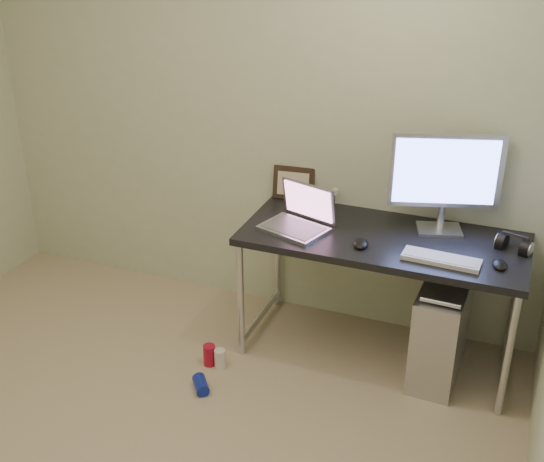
% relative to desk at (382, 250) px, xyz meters
% --- Properties ---
extents(wall_back, '(3.50, 0.02, 2.50)m').
position_rel_desk_xyz_m(wall_back, '(-0.88, 0.33, 0.58)').
color(wall_back, beige).
rests_on(wall_back, ground).
extents(desk, '(1.50, 0.66, 0.75)m').
position_rel_desk_xyz_m(desk, '(0.00, 0.00, 0.00)').
color(desk, black).
rests_on(desk, ground).
extents(tower_computer, '(0.25, 0.54, 0.59)m').
position_rel_desk_xyz_m(tower_computer, '(0.36, -0.06, -0.39)').
color(tower_computer, silver).
rests_on(tower_computer, ground).
extents(cable_a, '(0.01, 0.16, 0.69)m').
position_rel_desk_xyz_m(cable_a, '(0.31, 0.28, -0.27)').
color(cable_a, black).
rests_on(cable_a, ground).
extents(cable_b, '(0.02, 0.11, 0.71)m').
position_rel_desk_xyz_m(cable_b, '(0.40, 0.26, -0.29)').
color(cable_b, black).
rests_on(cable_b, ground).
extents(can_red, '(0.09, 0.09, 0.13)m').
position_rel_desk_xyz_m(can_red, '(-0.84, -0.45, -0.60)').
color(can_red, '#B1112F').
rests_on(can_red, ground).
extents(can_white, '(0.06, 0.06, 0.11)m').
position_rel_desk_xyz_m(can_white, '(-0.77, -0.46, -0.61)').
color(can_white, white).
rests_on(can_white, ground).
extents(can_blue, '(0.13, 0.14, 0.07)m').
position_rel_desk_xyz_m(can_blue, '(-0.78, -0.67, -0.63)').
color(can_blue, '#1322A1').
rests_on(can_blue, ground).
extents(laptop, '(0.41, 0.37, 0.24)m').
position_rel_desk_xyz_m(laptop, '(-0.45, -0.06, 0.14)').
color(laptop, '#BBBCC3').
rests_on(laptop, desk).
extents(monitor, '(0.57, 0.23, 0.54)m').
position_rel_desk_xyz_m(monitor, '(0.27, 0.18, 0.40)').
color(monitor, '#BBBCC3').
rests_on(monitor, desk).
extents(keyboard, '(0.39, 0.14, 0.02)m').
position_rel_desk_xyz_m(keyboard, '(0.33, -0.17, 0.09)').
color(keyboard, silver).
rests_on(keyboard, desk).
extents(mouse_right, '(0.09, 0.12, 0.04)m').
position_rel_desk_xyz_m(mouse_right, '(0.60, -0.13, 0.10)').
color(mouse_right, black).
rests_on(mouse_right, desk).
extents(mouse_left, '(0.10, 0.14, 0.04)m').
position_rel_desk_xyz_m(mouse_left, '(-0.08, -0.15, 0.10)').
color(mouse_left, black).
rests_on(mouse_left, desk).
extents(headphones, '(0.19, 0.11, 0.11)m').
position_rel_desk_xyz_m(headphones, '(0.65, 0.08, 0.11)').
color(headphones, black).
rests_on(headphones, desk).
extents(picture_frame, '(0.25, 0.10, 0.20)m').
position_rel_desk_xyz_m(picture_frame, '(-0.62, 0.30, 0.18)').
color(picture_frame, black).
rests_on(picture_frame, desk).
extents(webcam, '(0.04, 0.03, 0.11)m').
position_rel_desk_xyz_m(webcam, '(-0.36, 0.28, 0.17)').
color(webcam, silver).
rests_on(webcam, desk).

